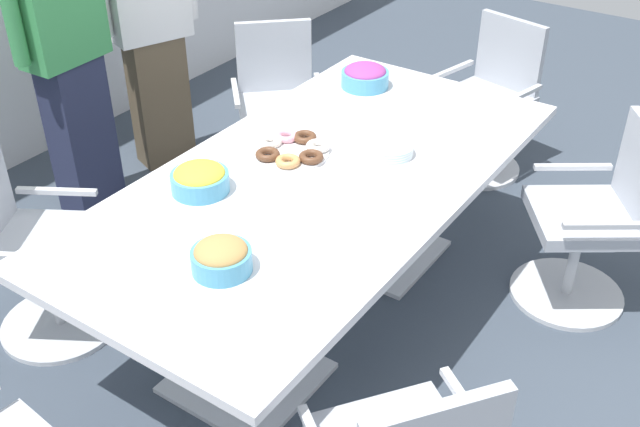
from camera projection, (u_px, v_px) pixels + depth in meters
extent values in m
cube|color=#3D4754|center=(320.00, 310.00, 3.64)|extent=(10.00, 10.00, 0.01)
cube|color=silver|center=(320.00, 178.00, 3.23)|extent=(2.40, 1.20, 0.04)
cube|color=silver|center=(247.00, 377.00, 3.25)|extent=(0.56, 0.56, 0.02)
cylinder|color=silver|center=(243.00, 314.00, 3.05)|extent=(0.09, 0.09, 0.69)
cube|color=silver|center=(379.00, 251.00, 4.00)|extent=(0.56, 0.56, 0.02)
cylinder|color=silver|center=(382.00, 193.00, 3.81)|extent=(0.09, 0.09, 0.69)
cylinder|color=silver|center=(62.00, 323.00, 3.54)|extent=(0.74, 0.74, 0.02)
cylinder|color=silver|center=(53.00, 287.00, 3.42)|extent=(0.05, 0.05, 0.41)
cube|color=#ADB2BC|center=(42.00, 245.00, 3.29)|extent=(0.63, 0.63, 0.06)
cube|color=silver|center=(57.00, 191.00, 3.43)|extent=(0.21, 0.33, 0.02)
cube|color=silver|center=(13.00, 256.00, 3.02)|extent=(0.21, 0.33, 0.02)
cube|color=silver|center=(471.00, 411.00, 2.36)|extent=(0.24, 0.31, 0.02)
cylinder|color=silver|center=(566.00, 293.00, 3.72)|extent=(0.75, 0.75, 0.02)
cylinder|color=silver|center=(574.00, 258.00, 3.60)|extent=(0.05, 0.05, 0.41)
cube|color=#ADB2BC|center=(583.00, 217.00, 3.47)|extent=(0.64, 0.64, 0.06)
cube|color=silver|center=(606.00, 225.00, 3.20)|extent=(0.23, 0.32, 0.02)
cube|color=silver|center=(573.00, 167.00, 3.61)|extent=(0.23, 0.32, 0.02)
cylinder|color=silver|center=(475.00, 167.00, 4.74)|extent=(0.65, 0.65, 0.02)
cylinder|color=silver|center=(479.00, 136.00, 4.62)|extent=(0.05, 0.05, 0.41)
cube|color=#ADB2BC|center=(483.00, 101.00, 4.49)|extent=(0.55, 0.55, 0.06)
cube|color=#ADB2BC|center=(510.00, 53.00, 4.48)|extent=(0.14, 0.43, 0.42)
cube|color=silver|center=(521.00, 95.00, 4.28)|extent=(0.37, 0.11, 0.02)
cube|color=silver|center=(453.00, 70.00, 4.58)|extent=(0.37, 0.11, 0.02)
cylinder|color=silver|center=(281.00, 176.00, 4.65)|extent=(0.76, 0.76, 0.02)
cylinder|color=silver|center=(280.00, 145.00, 4.53)|extent=(0.05, 0.05, 0.41)
cube|color=#ADB2BC|center=(279.00, 109.00, 4.40)|extent=(0.65, 0.65, 0.06)
cube|color=#ADB2BC|center=(274.00, 56.00, 4.44)|extent=(0.33, 0.34, 0.42)
cube|color=silver|center=(321.00, 87.00, 4.37)|extent=(0.29, 0.27, 0.02)
cube|color=silver|center=(236.00, 93.00, 4.30)|extent=(0.29, 0.27, 0.02)
cube|color=#232842|center=(82.00, 135.00, 4.19)|extent=(0.33, 0.21, 0.87)
cylinder|color=#388C4C|center=(9.00, 2.00, 3.55)|extent=(0.08, 0.08, 0.62)
cube|color=brown|center=(160.00, 100.00, 4.64)|extent=(0.37, 0.30, 0.80)
cylinder|color=#4C9EC6|center=(222.00, 261.00, 2.65)|extent=(0.21, 0.21, 0.08)
ellipsoid|color=tan|center=(221.00, 251.00, 2.62)|extent=(0.19, 0.19, 0.07)
cylinder|color=#4C9EC6|center=(200.00, 182.00, 3.09)|extent=(0.24, 0.24, 0.08)
ellipsoid|color=yellow|center=(199.00, 174.00, 3.06)|extent=(0.21, 0.21, 0.07)
cylinder|color=#4C9EC6|center=(365.00, 79.00, 3.94)|extent=(0.25, 0.25, 0.08)
ellipsoid|color=#9E3D8E|center=(365.00, 71.00, 3.92)|extent=(0.22, 0.22, 0.08)
cylinder|color=white|center=(292.00, 153.00, 3.36)|extent=(0.33, 0.33, 0.01)
torus|color=brown|center=(305.00, 137.00, 3.44)|extent=(0.11, 0.11, 0.03)
torus|color=pink|center=(286.00, 136.00, 3.44)|extent=(0.11, 0.11, 0.03)
torus|color=white|center=(270.00, 141.00, 3.40)|extent=(0.11, 0.11, 0.03)
torus|color=brown|center=(268.00, 154.00, 3.30)|extent=(0.11, 0.11, 0.03)
torus|color=tan|center=(288.00, 161.00, 3.25)|extent=(0.11, 0.11, 0.03)
torus|color=brown|center=(311.00, 157.00, 3.28)|extent=(0.11, 0.11, 0.03)
torus|color=white|center=(318.00, 146.00, 3.37)|extent=(0.11, 0.11, 0.03)
cylinder|color=white|center=(390.00, 154.00, 3.36)|extent=(0.20, 0.20, 0.01)
cylinder|color=silver|center=(390.00, 153.00, 3.35)|extent=(0.20, 0.20, 0.01)
cylinder|color=white|center=(390.00, 152.00, 3.35)|extent=(0.20, 0.20, 0.01)
cylinder|color=silver|center=(390.00, 150.00, 3.35)|extent=(0.20, 0.20, 0.01)
cylinder|color=white|center=(390.00, 149.00, 3.34)|extent=(0.20, 0.20, 0.01)
cylinder|color=silver|center=(391.00, 148.00, 3.34)|extent=(0.20, 0.20, 0.01)
cylinder|color=white|center=(391.00, 147.00, 3.34)|extent=(0.20, 0.20, 0.01)
cylinder|color=silver|center=(391.00, 146.00, 3.33)|extent=(0.20, 0.20, 0.01)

